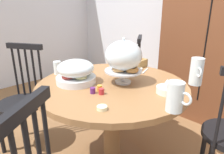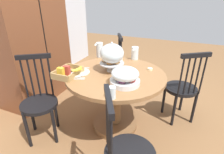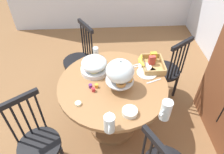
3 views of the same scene
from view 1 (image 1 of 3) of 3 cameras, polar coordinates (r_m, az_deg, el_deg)
The scene contains 22 objects.
wall_back at distance 3.00m, azimuth 24.67°, elevation 17.60°, with size 4.80×0.06×2.60m, color silver.
wall_left at distance 3.78m, azimuth -25.64°, elevation 17.45°, with size 0.06×4.32×2.60m, color silver.
wooden_armoire at distance 2.61m, azimuth 27.03°, elevation 10.28°, with size 1.18×0.60×1.96m.
dining_table at distance 1.65m, azimuth -0.00°, elevation -9.16°, with size 1.13×1.13×0.74m.
windsor_chair_facing_door at distance 2.46m, azimuth 4.02°, elevation -0.95°, with size 0.46×0.46×0.97m.
windsor_chair_far_side at distance 2.07m, azimuth -23.67°, elevation -6.51°, with size 0.45×0.45×0.97m.
pastry_stand_with_dome at distance 1.51m, azimuth 3.25°, elevation 5.42°, with size 0.28×0.28×0.34m.
fruit_platter_covered at distance 1.56m, azimuth -10.01°, elevation 1.40°, with size 0.30×0.30×0.18m.
orange_juice_pitcher at distance 1.18m, azimuth 17.06°, elevation -5.54°, with size 0.18×0.09×0.17m.
milk_pitcher at distance 1.63m, azimuth 22.34°, elevation 1.15°, with size 0.13×0.15×0.20m.
cereal_basket at distance 2.02m, azimuth 3.81°, elevation 4.42°, with size 0.32×0.30×0.12m.
china_plate_large at distance 1.91m, azimuth 5.15°, elevation 2.36°, with size 0.22×0.22×0.01m, color white.
china_plate_small at distance 1.96m, azimuth 3.02°, elevation 3.17°, with size 0.15×0.15×0.01m, color white.
cereal_bowl at distance 1.42m, azimuth 14.95°, elevation -3.49°, with size 0.14×0.14×0.04m, color white.
drinking_glass at distance 1.82m, azimuth -14.89°, elevation 2.52°, with size 0.06×0.06×0.11m, color silver.
butter_dish at distance 1.17m, azimuth -2.77°, elevation -8.55°, with size 0.06×0.06×0.02m, color beige.
jam_jar_strawberry at distance 1.36m, azimuth -2.97°, elevation -4.01°, with size 0.04×0.04×0.04m, color #B7282D.
jam_jar_apricot at distance 1.41m, azimuth -3.48°, elevation -3.08°, with size 0.04×0.04×0.04m, color orange.
jam_jar_grape at distance 1.38m, azimuth -5.37°, elevation -3.74°, with size 0.04×0.04×0.04m, color #5B2366.
table_knife at distance 1.96m, azimuth 1.30°, elevation 2.79°, with size 0.17×0.01×0.01m, color silver.
dinner_fork at distance 1.97m, azimuth 0.50°, elevation 2.89°, with size 0.17×0.01×0.01m, color silver.
soup_spoon at distance 1.87m, azimuth 9.19°, elevation 1.73°, with size 0.17×0.01×0.01m, color silver.
Camera 1 is at (1.11, -0.96, 1.29)m, focal length 32.98 mm.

